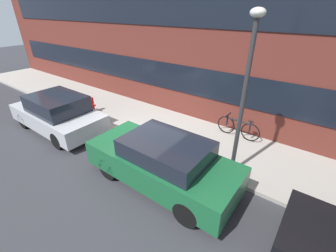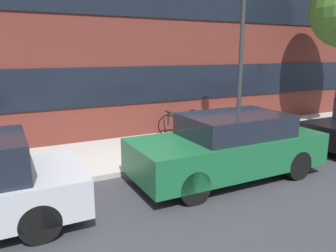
{
  "view_description": "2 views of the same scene",
  "coord_description": "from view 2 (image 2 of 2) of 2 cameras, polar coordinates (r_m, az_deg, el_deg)",
  "views": [
    {
      "loc": [
        4.83,
        -4.74,
        4.24
      ],
      "look_at": [
        1.04,
        0.33,
        0.88
      ],
      "focal_mm": 24.0,
      "sensor_mm": 36.0,
      "label": 1
    },
    {
      "loc": [
        -2.25,
        -6.34,
        2.62
      ],
      "look_at": [
        1.08,
        0.16,
        0.96
      ],
      "focal_mm": 35.0,
      "sensor_mm": 36.0,
      "label": 2
    }
  ],
  "objects": [
    {
      "name": "ground_plane",
      "position": [
        7.22,
        -7.11,
        -8.61
      ],
      "size": [
        56.0,
        56.0,
        0.0
      ],
      "primitive_type": "plane",
      "color": "#333338"
    },
    {
      "name": "sidewalk_strip",
      "position": [
        8.45,
        -10.39,
        -5.11
      ],
      "size": [
        28.0,
        2.78,
        0.11
      ],
      "color": "#A8A399",
      "rests_on": "ground_plane"
    },
    {
      "name": "rowhouse_facade",
      "position": [
        9.89,
        -14.58,
        19.11
      ],
      "size": [
        28.0,
        1.02,
        7.54
      ],
      "color": "maroon",
      "rests_on": "ground_plane"
    },
    {
      "name": "parked_car_green",
      "position": [
        6.99,
        10.54,
        -3.49
      ],
      "size": [
        4.09,
        1.67,
        1.37
      ],
      "rotation": [
        0.0,
        0.0,
        3.14
      ],
      "color": "#195B33",
      "rests_on": "ground_plane"
    },
    {
      "name": "bicycle",
      "position": [
        10.17,
        2.23,
        0.67
      ],
      "size": [
        1.56,
        0.44,
        0.76
      ],
      "rotation": [
        0.0,
        0.0,
        3.1
      ],
      "color": "black",
      "rests_on": "sidewalk_strip"
    },
    {
      "name": "lamp_post",
      "position": [
        8.67,
        12.66,
        13.0
      ],
      "size": [
        0.32,
        0.32,
        4.13
      ],
      "color": "#2D2D30",
      "rests_on": "sidewalk_strip"
    }
  ]
}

